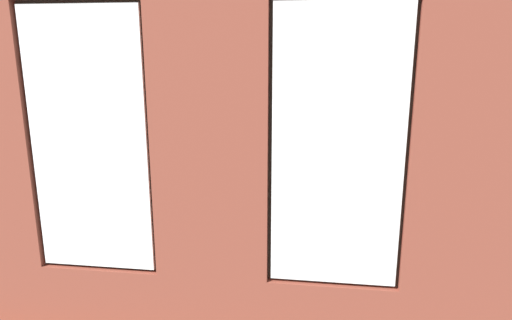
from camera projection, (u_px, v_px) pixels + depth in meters
The scene contains 19 objects.
ground_plane at pixel (257, 233), 6.63m from camera, with size 7.25×6.19×0.10m, color #99663D.
brick_wall_with_windows at pixel (211, 192), 3.66m from camera, with size 6.65×0.30×3.01m.
white_wall_right at pixel (28, 125), 6.50m from camera, with size 0.10×5.19×3.01m, color silver.
couch_by_window at pixel (191, 276), 4.60m from camera, with size 1.74×0.87×0.80m.
couch_left at pixel (452, 223), 6.00m from camera, with size 0.90×1.92×0.80m.
coffee_table at pixel (265, 211), 6.25m from camera, with size 1.49×0.82×0.45m.
cup_ceramic at pixel (253, 201), 6.35m from camera, with size 0.07×0.07×0.08m, color #33567F.
table_plant_small at pixel (272, 204), 6.08m from camera, with size 0.11×0.11×0.17m.
remote_black at pixel (231, 208), 6.17m from camera, with size 0.05×0.17×0.02m, color black.
remote_silver at pixel (296, 204), 6.32m from camera, with size 0.05×0.17×0.02m, color #B2B2B7.
media_console at pixel (82, 191), 7.47m from camera, with size 1.23×0.42×0.57m, color black.
tv_flatscreen at pixel (78, 155), 7.32m from camera, with size 0.97×0.20×0.67m.
papasan_chair at pixel (269, 170), 8.17m from camera, with size 1.12×1.12×0.70m.
potted_plant_foreground_right at pixel (134, 159), 8.82m from camera, with size 0.51×0.51×0.72m.
potted_plant_beside_window_right at pixel (26, 251), 4.68m from camera, with size 0.51×0.51×0.84m.
potted_plant_by_left_couch at pixel (402, 188), 7.40m from camera, with size 0.37×0.37×0.53m.
potted_plant_between_couches at pixel (323, 252), 4.39m from camera, with size 0.86×0.85×1.20m.
potted_plant_corner_near_left at pixel (427, 162), 8.11m from camera, with size 0.55×0.55×0.93m.
potted_plant_mid_room_small at pixel (339, 189), 7.22m from camera, with size 0.44×0.44×0.60m.
Camera 1 is at (-0.84, 6.12, 2.58)m, focal length 32.00 mm.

